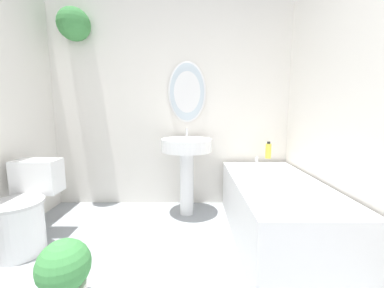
# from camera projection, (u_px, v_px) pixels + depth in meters

# --- Properties ---
(wall_back) EXTENTS (2.91, 0.35, 2.40)m
(wall_back) POSITION_uv_depth(u_px,v_px,m) (163.00, 99.00, 2.78)
(wall_back) COLOR silver
(wall_back) RESTS_ON ground_plane
(wall_right) EXTENTS (0.06, 2.66, 2.40)m
(wall_right) POSITION_uv_depth(u_px,v_px,m) (372.00, 102.00, 1.51)
(wall_right) COLOR silver
(wall_right) RESTS_ON ground_plane
(toilet) EXTENTS (0.40, 0.59, 0.71)m
(toilet) POSITION_uv_depth(u_px,v_px,m) (24.00, 212.00, 1.94)
(toilet) COLOR white
(toilet) RESTS_ON ground_plane
(pedestal_sink) EXTENTS (0.54, 0.54, 0.94)m
(pedestal_sink) POSITION_uv_depth(u_px,v_px,m) (187.00, 156.00, 2.54)
(pedestal_sink) COLOR white
(pedestal_sink) RESTS_ON ground_plane
(bathtub) EXTENTS (0.74, 1.53, 0.61)m
(bathtub) POSITION_uv_depth(u_px,v_px,m) (275.00, 208.00, 2.09)
(bathtub) COLOR silver
(bathtub) RESTS_ON ground_plane
(shampoo_bottle) EXTENTS (0.06, 0.06, 0.19)m
(shampoo_bottle) POSITION_uv_depth(u_px,v_px,m) (268.00, 151.00, 2.64)
(shampoo_bottle) COLOR gold
(shampoo_bottle) RESTS_ON bathtub
(potted_plant) EXTENTS (0.30, 0.30, 0.42)m
(potted_plant) POSITION_uv_depth(u_px,v_px,m) (64.00, 272.00, 1.34)
(potted_plant) COLOR silver
(potted_plant) RESTS_ON ground_plane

